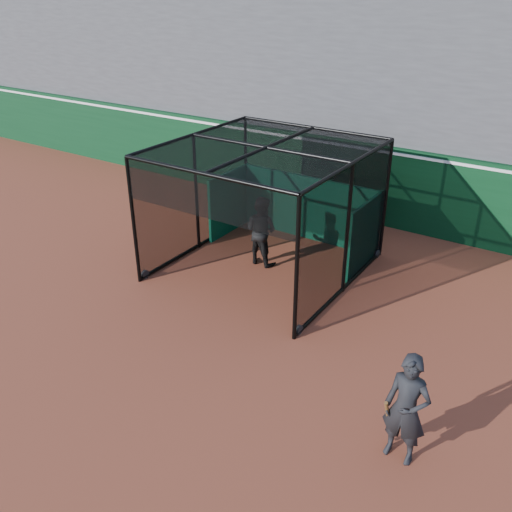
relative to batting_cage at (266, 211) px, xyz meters
The scene contains 6 objects.
ground 4.32m from the batting_cage, 77.82° to the right, with size 120.00×120.00×0.00m, color brown.
outfield_wall 4.68m from the batting_cage, 79.59° to the left, with size 50.00×0.50×2.50m.
grandstand 8.88m from the batting_cage, 84.24° to the left, with size 50.00×7.85×8.95m.
batting_cage is the anchor object (origin of this frame).
batter 0.75m from the batting_cage, 146.44° to the left, with size 0.92×0.72×1.90m, color black.
on_deck_player 6.86m from the batting_cage, 39.05° to the right, with size 0.73×0.50×1.95m.
Camera 1 is at (6.04, -6.98, 6.84)m, focal length 38.00 mm.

